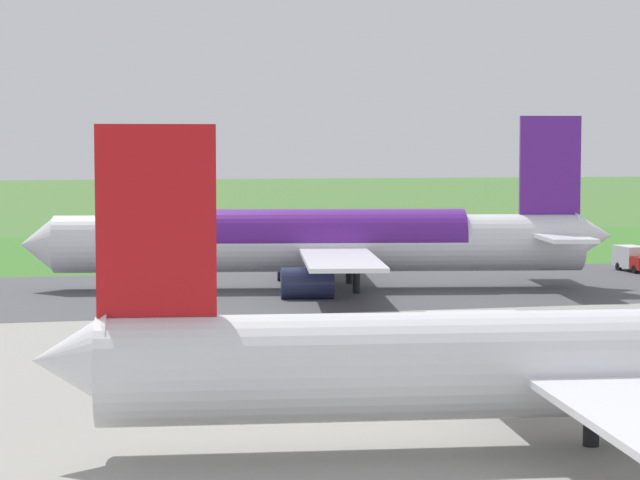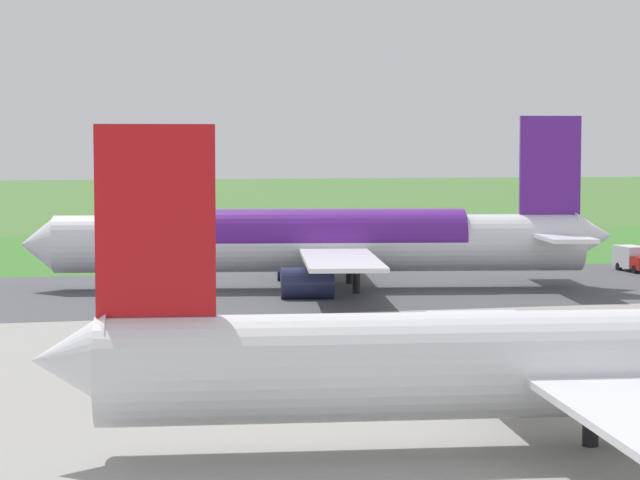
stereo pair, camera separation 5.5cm
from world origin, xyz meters
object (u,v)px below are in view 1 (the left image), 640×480
at_px(no_stopping_sign, 373,237).
at_px(traffic_cone_orange, 320,252).
at_px(airliner_main, 324,242).
at_px(service_truck_baggage, 633,258).
at_px(airliner_parked_mid, 586,360).

xyz_separation_m(no_stopping_sign, traffic_cone_orange, (7.53, 3.15, -1.46)).
bearing_deg(no_stopping_sign, traffic_cone_orange, 22.71).
distance_m(airliner_main, traffic_cone_orange, 38.68).
bearing_deg(service_truck_baggage, airliner_main, 13.00).
distance_m(airliner_main, service_truck_baggage, 36.13).
xyz_separation_m(airliner_parked_mid, no_stopping_sign, (-19.74, -102.82, -2.06)).
bearing_deg(no_stopping_sign, airliner_parked_mid, 79.13).
bearing_deg(airliner_main, no_stopping_sign, -111.73).
distance_m(airliner_parked_mid, service_truck_baggage, 80.24).
distance_m(service_truck_baggage, no_stopping_sign, 37.62).
bearing_deg(airliner_parked_mid, traffic_cone_orange, -96.99).
height_order(airliner_parked_mid, service_truck_baggage, airliner_parked_mid).
height_order(airliner_parked_mid, no_stopping_sign, airliner_parked_mid).
distance_m(airliner_parked_mid, no_stopping_sign, 104.72).
distance_m(airliner_main, airliner_parked_mid, 62.29).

